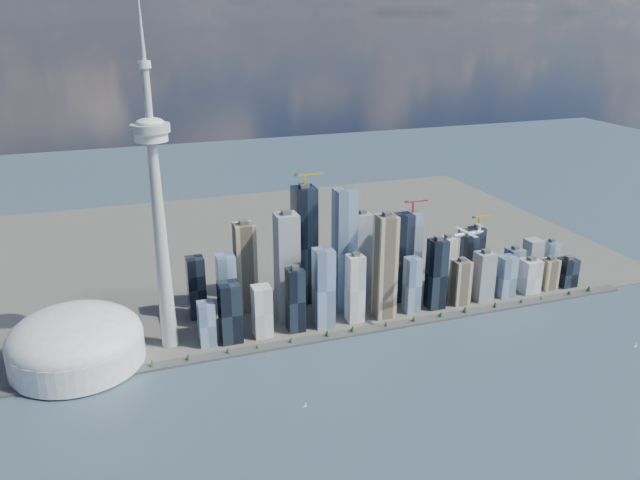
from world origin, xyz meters
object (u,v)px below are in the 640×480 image
object	(u,v)px
needle_tower	(158,207)
sailboat_west	(305,405)
airplane	(468,233)
sailboat_east	(636,345)
dome_stadium	(76,342)

from	to	relation	value
needle_tower	sailboat_west	world-z (taller)	needle_tower
needle_tower	sailboat_west	size ratio (longest dim) A/B	67.89
needle_tower	sailboat_west	bearing A→B (deg)	-56.10
needle_tower	airplane	bearing A→B (deg)	-13.37
sailboat_west	sailboat_east	distance (m)	558.13
dome_stadium	sailboat_west	distance (m)	371.11
needle_tower	dome_stadium	bearing A→B (deg)	-175.91
dome_stadium	airplane	bearing A→B (deg)	-9.47
needle_tower	airplane	size ratio (longest dim) A/B	8.96
needle_tower	dome_stadium	size ratio (longest dim) A/B	2.75
needle_tower	sailboat_east	distance (m)	791.83
airplane	sailboat_west	bearing A→B (deg)	-163.12
needle_tower	airplane	xyz separation A→B (m)	(470.64, -111.90, -58.80)
dome_stadium	sailboat_west	world-z (taller)	dome_stadium
sailboat_west	dome_stadium	bearing A→B (deg)	152.30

